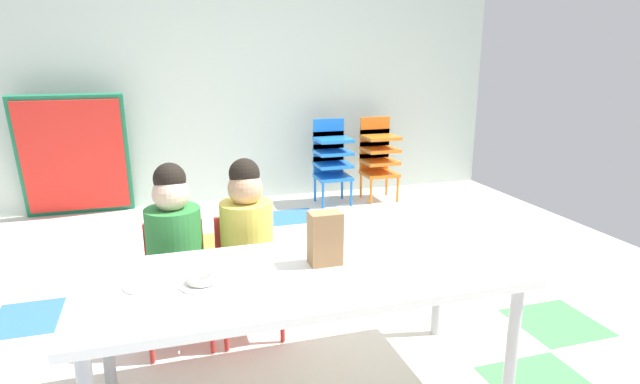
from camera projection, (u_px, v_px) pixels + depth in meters
name	position (u px, v px, depth m)	size (l,w,h in m)	color
ground_plane	(293.00, 321.00, 2.88)	(5.48, 5.16, 0.02)	silver
back_wall	(223.00, 65.00, 4.92)	(5.48, 0.10, 2.59)	#B2C1B7
craft_table	(304.00, 282.00, 2.10)	(1.73, 0.72, 0.57)	white
seated_child_near_camera	(174.00, 239.00, 2.50)	(0.34, 0.34, 0.92)	red
seated_child_middle_seat	(247.00, 232.00, 2.60)	(0.32, 0.31, 0.92)	red
kid_chair_blue_stack	(332.00, 156.00, 5.00)	(0.32, 0.30, 0.80)	blue
kid_chair_orange_stack	(378.00, 153.00, 5.14)	(0.32, 0.30, 0.80)	orange
folded_activity_table	(74.00, 157.00, 4.55)	(0.90, 0.29, 1.09)	#19724C
paper_bag_brown	(325.00, 238.00, 2.14)	(0.13, 0.09, 0.22)	#9E754C
paper_plate_near_edge	(203.00, 284.00, 1.97)	(0.18, 0.18, 0.01)	white
paper_plate_center_table	(148.00, 284.00, 1.96)	(0.18, 0.18, 0.01)	white
donut_powdered_on_plate	(202.00, 279.00, 1.96)	(0.12, 0.12, 0.03)	white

